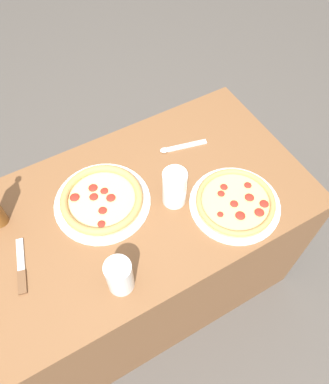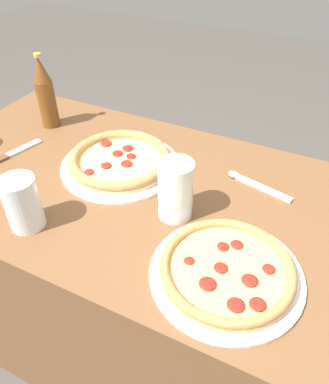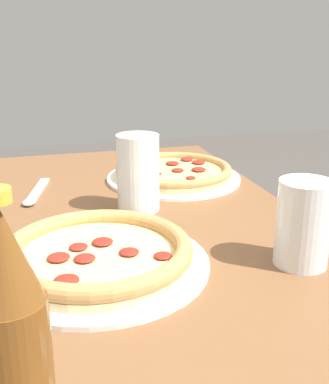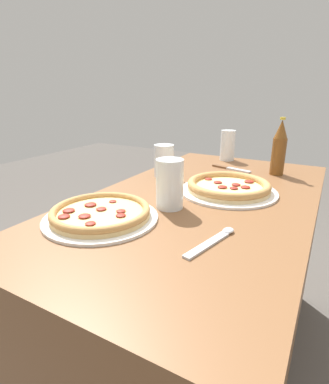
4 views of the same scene
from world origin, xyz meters
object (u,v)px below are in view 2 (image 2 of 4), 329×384
at_px(beer_bottle, 45,93).
at_px(spoon, 253,183).
at_px(pizza_veggie, 120,161).
at_px(pizza_pepperoni, 227,270).
at_px(knife, 10,155).
at_px(glass_cola, 23,204).
at_px(glass_lemonade, 176,192).

bearing_deg(beer_bottle, spoon, 178.40).
relative_size(pizza_veggie, beer_bottle, 1.41).
distance_m(pizza_pepperoni, spoon, 0.32).
xyz_separation_m(pizza_veggie, knife, (0.32, 0.10, -0.02)).
height_order(pizza_veggie, knife, pizza_veggie).
bearing_deg(beer_bottle, glass_cola, 123.00).
distance_m(pizza_veggie, knife, 0.34).
relative_size(glass_cola, beer_bottle, 0.55).
height_order(pizza_pepperoni, beer_bottle, beer_bottle).
xyz_separation_m(pizza_pepperoni, spoon, (0.04, -0.32, -0.01)).
bearing_deg(glass_lemonade, pizza_veggie, -26.64).
relative_size(pizza_pepperoni, knife, 1.66).
xyz_separation_m(pizza_veggie, glass_cola, (0.07, 0.30, 0.04)).
bearing_deg(beer_bottle, pizza_veggie, 162.59).
distance_m(glass_lemonade, knife, 0.55).
bearing_deg(glass_lemonade, glass_cola, 32.14).
xyz_separation_m(pizza_pepperoni, glass_cola, (0.47, 0.06, 0.04)).
bearing_deg(pizza_pepperoni, beer_bottle, -24.99).
distance_m(glass_cola, glass_lemonade, 0.35).
distance_m(glass_cola, spoon, 0.58).
xyz_separation_m(pizza_veggie, spoon, (-0.36, -0.08, -0.02)).
bearing_deg(pizza_pepperoni, glass_lemonade, -35.49).
relative_size(glass_lemonade, beer_bottle, 0.63).
bearing_deg(beer_bottle, knife, 92.67).
relative_size(glass_lemonade, knife, 0.79).
bearing_deg(spoon, pizza_veggie, 13.19).
distance_m(pizza_veggie, glass_lemonade, 0.25).
height_order(pizza_veggie, glass_lemonade, glass_lemonade).
height_order(beer_bottle, spoon, beer_bottle).
relative_size(beer_bottle, knife, 1.25).
bearing_deg(spoon, knife, 14.95).
distance_m(glass_lemonade, spoon, 0.25).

